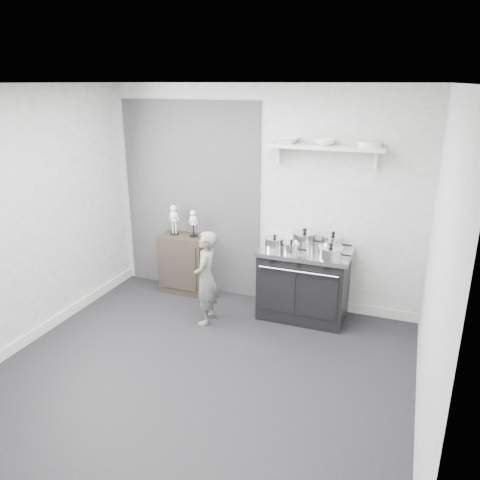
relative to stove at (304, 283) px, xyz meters
The scene contains 16 objects.
ground 1.68m from the stove, 114.36° to the right, with size 4.00×4.00×0.00m, color black.
room_shell 1.95m from the stove, 119.71° to the right, with size 4.02×3.62×2.71m.
wall_shelf 1.60m from the stove, 56.73° to the left, with size 1.30×0.26×0.24m.
stove is the anchor object (origin of this frame).
side_cabinet 1.66m from the stove, behind, with size 0.62×0.36×0.80m, color black.
child 1.17m from the stove, 152.12° to the right, with size 0.41×0.27×1.12m, color slate.
pot_front_left 0.61m from the stove, 164.14° to the right, with size 0.31×0.23×0.18m.
pot_back_left 0.53m from the stove, 109.13° to the left, with size 0.38×0.30×0.22m.
pot_back_right 0.60m from the stove, 15.52° to the left, with size 0.35×0.26×0.23m.
pot_front_right 0.62m from the stove, 29.81° to the right, with size 0.37×0.28×0.18m.
pot_front_center 0.53m from the stove, 126.64° to the right, with size 0.28×0.20×0.16m.
skeleton_full 1.89m from the stove, behind, with size 0.13×0.08×0.45m, color silver, non-canonical shape.
skeleton_torso 1.62m from the stove, behind, with size 0.11×0.07×0.41m, color silver, non-canonical shape.
bowl_large 1.69m from the stove, 148.76° to the left, with size 0.29×0.29×0.07m, color white.
bowl_small 1.66m from the stove, 59.03° to the left, with size 0.23×0.23×0.07m, color white.
plate_stack 1.76m from the stove, 17.87° to the left, with size 0.25×0.25×0.06m, color white.
Camera 1 is at (1.76, -3.58, 2.71)m, focal length 35.00 mm.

